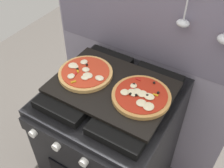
{
  "coord_description": "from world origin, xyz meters",
  "views": [
    {
      "loc": [
        0.45,
        -0.75,
        1.73
      ],
      "look_at": [
        0.0,
        0.0,
        0.93
      ],
      "focal_mm": 42.39,
      "sensor_mm": 36.0,
      "label": 1
    }
  ],
  "objects": [
    {
      "name": "pizza_right",
      "position": [
        0.15,
        -0.0,
        0.93
      ],
      "size": [
        0.26,
        0.26,
        0.03
      ],
      "color": "#C18947",
      "rests_on": "baking_tray"
    },
    {
      "name": "kitchen_backsplash",
      "position": [
        0.0,
        0.33,
        0.79
      ],
      "size": [
        1.1,
        0.09,
        1.55
      ],
      "color": "gray",
      "rests_on": "ground_plane"
    },
    {
      "name": "pizza_left",
      "position": [
        -0.15,
        -0.0,
        0.93
      ],
      "size": [
        0.26,
        0.26,
        0.03
      ],
      "color": "tan",
      "rests_on": "baking_tray"
    },
    {
      "name": "stove",
      "position": [
        -0.0,
        -0.0,
        0.45
      ],
      "size": [
        0.6,
        0.64,
        0.9
      ],
      "color": "black",
      "rests_on": "ground_plane"
    },
    {
      "name": "baking_tray",
      "position": [
        0.0,
        0.0,
        0.91
      ],
      "size": [
        0.54,
        0.38,
        0.02
      ],
      "primitive_type": "cube",
      "color": "black",
      "rests_on": "stove"
    }
  ]
}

